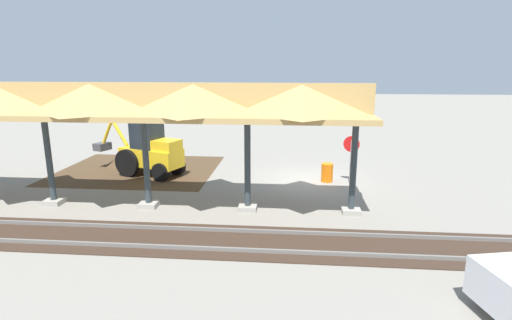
{
  "coord_description": "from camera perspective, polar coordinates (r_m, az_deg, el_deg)",
  "views": [
    {
      "loc": [
        0.9,
        19.0,
        5.55
      ],
      "look_at": [
        2.34,
        2.61,
        1.6
      ],
      "focal_mm": 28.0,
      "sensor_mm": 36.0,
      "label": 1
    }
  ],
  "objects": [
    {
      "name": "dirt_work_zone",
      "position": [
        22.47,
        -16.45,
        -1.35
      ],
      "size": [
        8.24,
        7.0,
        0.01
      ],
      "primitive_type": "cube",
      "color": "#4C3823",
      "rests_on": "ground"
    },
    {
      "name": "stop_sign",
      "position": [
        19.3,
        13.44,
        1.47
      ],
      "size": [
        0.73,
        0.28,
        2.29
      ],
      "color": "gray",
      "rests_on": "ground"
    },
    {
      "name": "dirt_mound",
      "position": [
        23.75,
        -18.14,
        -0.7
      ],
      "size": [
        4.45,
        4.45,
        1.37
      ],
      "primitive_type": "cone",
      "color": "#4C3823",
      "rests_on": "ground"
    },
    {
      "name": "rail_tracks",
      "position": [
        12.99,
        8.69,
        -11.81
      ],
      "size": [
        60.0,
        2.58,
        0.15
      ],
      "color": "slate",
      "rests_on": "ground"
    },
    {
      "name": "ground_plane",
      "position": [
        19.82,
        7.43,
        -2.88
      ],
      "size": [
        120.0,
        120.0,
        0.0
      ],
      "primitive_type": "plane",
      "color": "gray"
    },
    {
      "name": "backhoe",
      "position": [
        21.02,
        -15.08,
        1.26
      ],
      "size": [
        5.32,
        3.02,
        2.82
      ],
      "color": "yellow",
      "rests_on": "ground"
    },
    {
      "name": "traffic_barrel",
      "position": [
        19.62,
        10.12,
        -1.78
      ],
      "size": [
        0.56,
        0.56,
        0.9
      ],
      "primitive_type": "cylinder",
      "color": "orange",
      "rests_on": "ground"
    },
    {
      "name": "platform_canopy",
      "position": [
        17.55,
        -28.3,
        7.42
      ],
      "size": [
        25.06,
        3.2,
        4.9
      ],
      "color": "#9E998E",
      "rests_on": "ground"
    }
  ]
}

